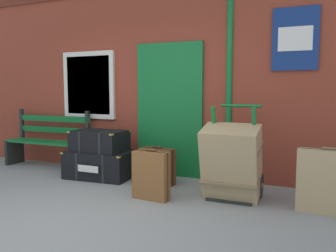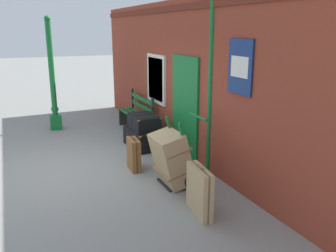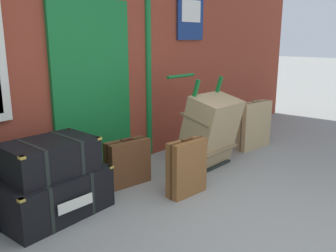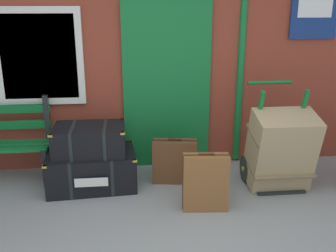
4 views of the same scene
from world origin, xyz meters
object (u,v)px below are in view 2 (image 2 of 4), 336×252
(lamp_post, at_px, (53,88))
(suitcase_oxblood, at_px, (162,148))
(porters_trolley, at_px, (181,168))
(platform_bench, at_px, (137,115))
(large_brown_trunk, at_px, (171,158))
(steamer_trunk_middle, at_px, (144,122))
(steamer_trunk_base, at_px, (144,138))
(suitcase_brown, at_px, (200,191))
(suitcase_slate, at_px, (134,154))

(lamp_post, distance_m, suitcase_oxblood, 3.83)
(porters_trolley, bearing_deg, platform_bench, 173.16)
(large_brown_trunk, xyz_separation_m, suitcase_oxblood, (-1.17, 0.32, -0.22))
(lamp_post, xyz_separation_m, large_brown_trunk, (4.51, 1.34, -0.63))
(steamer_trunk_middle, relative_size, large_brown_trunk, 0.84)
(suitcase_oxblood, bearing_deg, large_brown_trunk, -15.44)
(steamer_trunk_base, bearing_deg, suitcase_brown, -6.42)
(steamer_trunk_base, relative_size, suitcase_oxblood, 1.87)
(platform_bench, height_order, large_brown_trunk, platform_bench)
(porters_trolley, distance_m, suitcase_oxblood, 1.17)
(suitcase_brown, xyz_separation_m, suitcase_oxblood, (-2.26, 0.38, -0.10))
(steamer_trunk_base, distance_m, large_brown_trunk, 2.18)
(suitcase_slate, bearing_deg, platform_bench, 159.24)
(suitcase_brown, bearing_deg, large_brown_trunk, 176.91)
(porters_trolley, bearing_deg, suitcase_slate, -149.79)
(suitcase_slate, bearing_deg, porters_trolley, 30.21)
(platform_bench, xyz_separation_m, suitcase_brown, (4.54, -0.65, -0.09))
(steamer_trunk_base, distance_m, suitcase_oxblood, 0.98)
(lamp_post, relative_size, suitcase_oxblood, 5.22)
(porters_trolley, height_order, suitcase_slate, porters_trolley)
(platform_bench, relative_size, suitcase_oxblood, 2.85)
(lamp_post, height_order, steamer_trunk_middle, lamp_post)
(lamp_post, bearing_deg, suitcase_oxblood, 26.40)
(lamp_post, relative_size, steamer_trunk_base, 2.79)
(lamp_post, relative_size, steamer_trunk_middle, 3.62)
(lamp_post, distance_m, platform_bench, 2.30)
(steamer_trunk_middle, distance_m, suitcase_slate, 1.41)
(platform_bench, height_order, suitcase_brown, platform_bench)
(steamer_trunk_middle, distance_m, large_brown_trunk, 2.17)
(large_brown_trunk, distance_m, suitcase_oxblood, 1.23)
(porters_trolley, xyz_separation_m, large_brown_trunk, (-0.00, -0.18, 0.21))
(lamp_post, xyz_separation_m, suitcase_oxblood, (3.34, 1.66, -0.85))
(steamer_trunk_base, bearing_deg, lamp_post, -145.23)
(porters_trolley, bearing_deg, large_brown_trunk, -90.00)
(platform_bench, distance_m, suitcase_slate, 2.70)
(large_brown_trunk, xyz_separation_m, suitcase_brown, (1.09, -0.06, -0.12))
(suitcase_brown, bearing_deg, lamp_post, -167.14)
(porters_trolley, xyz_separation_m, suitcase_oxblood, (-1.17, 0.14, -0.01))
(porters_trolley, bearing_deg, steamer_trunk_base, 176.64)
(lamp_post, bearing_deg, steamer_trunk_middle, 34.71)
(platform_bench, bearing_deg, lamp_post, -118.84)
(lamp_post, relative_size, suitcase_slate, 4.56)
(suitcase_slate, bearing_deg, lamp_post, -164.75)
(steamer_trunk_middle, bearing_deg, suitcase_brown, -6.31)
(platform_bench, relative_size, large_brown_trunk, 1.67)
(lamp_post, height_order, suitcase_brown, lamp_post)
(suitcase_slate, bearing_deg, suitcase_oxblood, 109.10)
(steamer_trunk_middle, xyz_separation_m, porters_trolley, (2.15, -0.12, -0.31))
(platform_bench, bearing_deg, porters_trolley, -6.84)
(suitcase_brown, relative_size, suitcase_oxblood, 1.34)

